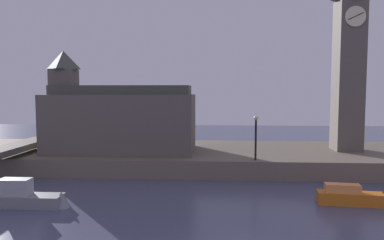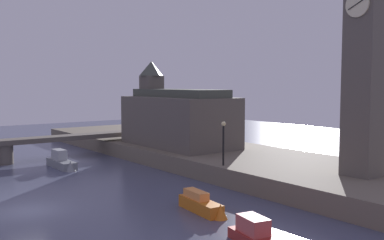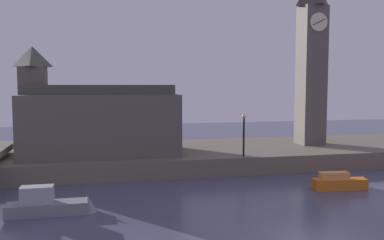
# 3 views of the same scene
# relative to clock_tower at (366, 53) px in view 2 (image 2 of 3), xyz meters

# --- Properties ---
(ground_plane) EXTENTS (120.00, 120.00, 0.00)m
(ground_plane) POSITION_rel_clock_tower_xyz_m (-10.54, -20.10, -10.06)
(ground_plane) COLOR #474C66
(far_embankment) EXTENTS (70.00, 12.00, 1.50)m
(far_embankment) POSITION_rel_clock_tower_xyz_m (-10.54, -0.10, -9.31)
(far_embankment) COLOR #6B6051
(far_embankment) RESTS_ON ground
(clock_tower) EXTENTS (2.53, 2.56, 16.58)m
(clock_tower) POSITION_rel_clock_tower_xyz_m (0.00, 0.00, 0.00)
(clock_tower) COLOR #5B544C
(clock_tower) RESTS_ON far_embankment
(parliament_hall) EXTENTS (12.84, 6.71, 9.00)m
(parliament_hall) POSITION_rel_clock_tower_xyz_m (-20.67, -1.50, -5.63)
(parliament_hall) COLOR #5B544C
(parliament_hall) RESTS_ON far_embankment
(bridge_span) EXTENTS (2.09, 33.63, 2.42)m
(bridge_span) POSITION_rel_clock_tower_xyz_m (-28.66, -16.98, -8.23)
(bridge_span) COLOR #5B544C
(bridge_span) RESTS_ON ground
(streetlamp) EXTENTS (0.36, 0.36, 3.49)m
(streetlamp) POSITION_rel_clock_tower_xyz_m (-8.83, -5.32, -6.35)
(streetlamp) COLOR black
(streetlamp) RESTS_ON far_embankment
(boat_cruiser_grey) EXTENTS (5.12, 1.37, 1.85)m
(boat_cruiser_grey) POSITION_rel_clock_tower_xyz_m (-23.01, -13.01, -9.51)
(boat_cruiser_grey) COLOR gray
(boat_cruiser_grey) RESTS_ON ground
(boat_dinghy_red) EXTENTS (4.56, 2.13, 1.54)m
(boat_dinghy_red) POSITION_rel_clock_tower_xyz_m (2.94, -12.88, -9.61)
(boat_dinghy_red) COLOR maroon
(boat_dinghy_red) RESTS_ON ground
(boat_patrol_orange) EXTENTS (4.35, 1.44, 1.32)m
(boat_patrol_orange) POSITION_rel_clock_tower_xyz_m (-3.58, -11.51, -9.57)
(boat_patrol_orange) COLOR orange
(boat_patrol_orange) RESTS_ON ground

